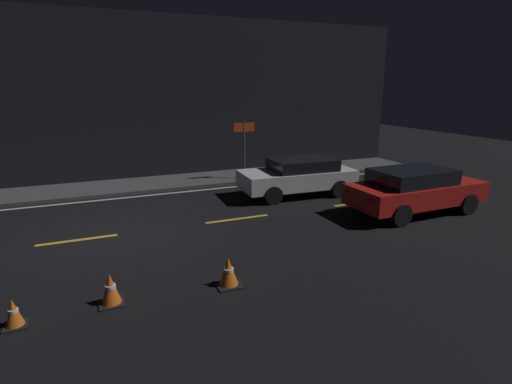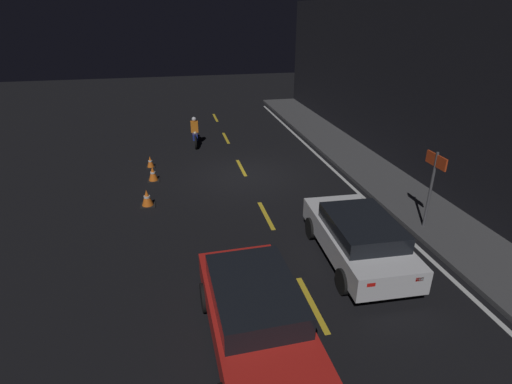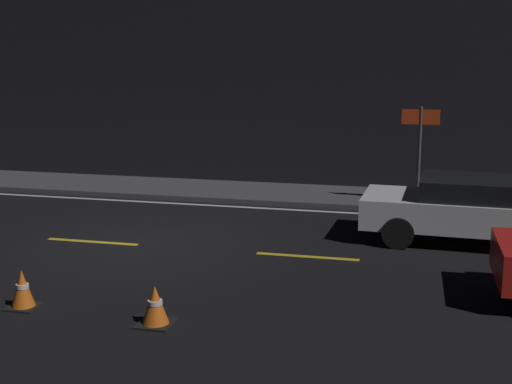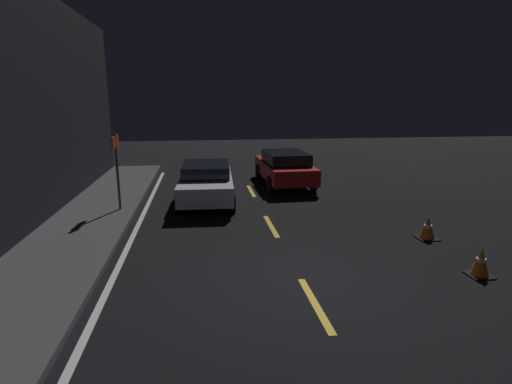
# 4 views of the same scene
# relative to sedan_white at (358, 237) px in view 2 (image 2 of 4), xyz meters

# --- Properties ---
(ground_plane) EXTENTS (56.00, 56.00, 0.00)m
(ground_plane) POSITION_rel_sedan_white_xyz_m (-6.55, -1.78, -0.74)
(ground_plane) COLOR black
(raised_curb) EXTENTS (28.00, 2.37, 0.14)m
(raised_curb) POSITION_rel_sedan_white_xyz_m (-6.55, 3.47, -0.67)
(raised_curb) COLOR #424244
(raised_curb) RESTS_ON ground
(building_front) EXTENTS (28.00, 0.30, 6.77)m
(building_front) POSITION_rel_sedan_white_xyz_m (-6.55, 4.80, 2.65)
(building_front) COLOR black
(building_front) RESTS_ON ground
(lane_dash_a) EXTENTS (2.00, 0.14, 0.01)m
(lane_dash_a) POSITION_rel_sedan_white_xyz_m (-16.55, -1.78, -0.73)
(lane_dash_a) COLOR gold
(lane_dash_a) RESTS_ON ground
(lane_dash_b) EXTENTS (2.00, 0.14, 0.01)m
(lane_dash_b) POSITION_rel_sedan_white_xyz_m (-12.05, -1.78, -0.73)
(lane_dash_b) COLOR gold
(lane_dash_b) RESTS_ON ground
(lane_dash_c) EXTENTS (2.00, 0.14, 0.01)m
(lane_dash_c) POSITION_rel_sedan_white_xyz_m (-7.55, -1.78, -0.73)
(lane_dash_c) COLOR gold
(lane_dash_c) RESTS_ON ground
(lane_dash_d) EXTENTS (2.00, 0.14, 0.01)m
(lane_dash_d) POSITION_rel_sedan_white_xyz_m (-3.05, -1.78, -0.73)
(lane_dash_d) COLOR gold
(lane_dash_d) RESTS_ON ground
(lane_dash_e) EXTENTS (2.00, 0.14, 0.01)m
(lane_dash_e) POSITION_rel_sedan_white_xyz_m (1.45, -1.78, -0.73)
(lane_dash_e) COLOR gold
(lane_dash_e) RESTS_ON ground
(lane_solid_kerb) EXTENTS (25.20, 0.14, 0.01)m
(lane_solid_kerb) POSITION_rel_sedan_white_xyz_m (-6.55, 2.03, -0.73)
(lane_solid_kerb) COLOR silver
(lane_solid_kerb) RESTS_ON ground
(sedan_white) EXTENTS (4.26, 2.05, 1.35)m
(sedan_white) POSITION_rel_sedan_white_xyz_m (0.00, 0.00, 0.00)
(sedan_white) COLOR silver
(sedan_white) RESTS_ON ground
(taxi_red) EXTENTS (4.46, 1.99, 1.43)m
(taxi_red) POSITION_rel_sedan_white_xyz_m (2.39, -3.31, 0.04)
(taxi_red) COLOR red
(taxi_red) RESTS_ON ground
(motorcycle) EXTENTS (2.37, 0.37, 1.41)m
(motorcycle) POSITION_rel_sedan_white_xyz_m (-11.44, -3.44, -0.17)
(motorcycle) COLOR black
(motorcycle) RESTS_ON ground
(traffic_cone_near) EXTENTS (0.38, 0.38, 0.51)m
(traffic_cone_near) POSITION_rel_sedan_white_xyz_m (-8.46, -5.61, -0.49)
(traffic_cone_near) COLOR black
(traffic_cone_near) RESTS_ON ground
(traffic_cone_mid) EXTENTS (0.47, 0.47, 0.61)m
(traffic_cone_mid) POSITION_rel_sedan_white_xyz_m (-6.90, -5.47, -0.44)
(traffic_cone_mid) COLOR black
(traffic_cone_mid) RESTS_ON ground
(traffic_cone_far) EXTENTS (0.51, 0.51, 0.60)m
(traffic_cone_far) POSITION_rel_sedan_white_xyz_m (-4.65, -5.64, -0.44)
(traffic_cone_far) COLOR black
(traffic_cone_far) RESTS_ON ground
(shop_sign) EXTENTS (0.90, 0.08, 2.40)m
(shop_sign) POSITION_rel_sedan_white_xyz_m (-1.07, 2.77, 1.09)
(shop_sign) COLOR #4C4C51
(shop_sign) RESTS_ON raised_curb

